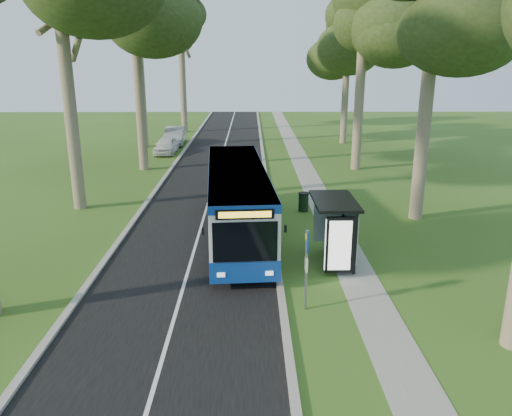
{
  "coord_description": "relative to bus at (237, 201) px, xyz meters",
  "views": [
    {
      "loc": [
        -1.04,
        -18.59,
        7.95
      ],
      "look_at": [
        -0.82,
        2.55,
        1.6
      ],
      "focal_mm": 35.0,
      "sensor_mm": 36.0,
      "label": 1
    }
  ],
  "objects": [
    {
      "name": "centre_line",
      "position": [
        -1.82,
        6.52,
        -1.63
      ],
      "size": [
        0.12,
        100.0,
        0.0
      ],
      "primitive_type": "cube",
      "color": "white",
      "rests_on": "road"
    },
    {
      "name": "car_silver",
      "position": [
        -6.63,
        25.78,
        -0.82
      ],
      "size": [
        1.92,
        5.11,
        1.67
      ],
      "primitive_type": "imported",
      "rotation": [
        0.0,
        0.0,
        0.03
      ],
      "color": "#A6A8AE",
      "rests_on": "ground"
    },
    {
      "name": "tree_east_d",
      "position": [
        9.68,
        26.52,
        8.36
      ],
      "size": [
        5.2,
        5.2,
        13.5
      ],
      "color": "#7A6B56",
      "rests_on": "ground"
    },
    {
      "name": "tree_east_c",
      "position": [
        8.48,
        14.52,
        9.87
      ],
      "size": [
        5.2,
        5.2,
        15.56
      ],
      "color": "#7A6B56",
      "rests_on": "ground"
    },
    {
      "name": "road",
      "position": [
        -1.82,
        6.52,
        -1.65
      ],
      "size": [
        7.0,
        100.0,
        0.02
      ],
      "primitive_type": "cube",
      "color": "black",
      "rests_on": "ground"
    },
    {
      "name": "bus",
      "position": [
        0.0,
        0.0,
        0.0
      ],
      "size": [
        3.39,
        12.21,
        3.2
      ],
      "rotation": [
        0.0,
        0.0,
        0.07
      ],
      "color": "white",
      "rests_on": "ground"
    },
    {
      "name": "car_white",
      "position": [
        -6.71,
        21.02,
        -0.94
      ],
      "size": [
        1.86,
        4.26,
        1.43
      ],
      "primitive_type": "imported",
      "rotation": [
        0.0,
        0.0,
        -0.04
      ],
      "color": "white",
      "rests_on": "ground"
    },
    {
      "name": "ground",
      "position": [
        1.68,
        -3.48,
        -1.66
      ],
      "size": [
        120.0,
        120.0,
        0.0
      ],
      "primitive_type": "plane",
      "color": "#37561B",
      "rests_on": "ground"
    },
    {
      "name": "footpath",
      "position": [
        4.68,
        6.52,
        -1.65
      ],
      "size": [
        1.5,
        100.0,
        0.02
      ],
      "primitive_type": "cube",
      "color": "gray",
      "rests_on": "ground"
    },
    {
      "name": "litter_bin",
      "position": [
        3.48,
        3.81,
        -1.14
      ],
      "size": [
        0.58,
        0.58,
        1.02
      ],
      "rotation": [
        0.0,
        0.0,
        0.31
      ],
      "color": "black",
      "rests_on": "ground"
    },
    {
      "name": "bus_shelter",
      "position": [
        4.08,
        -3.64,
        0.19
      ],
      "size": [
        1.69,
        3.07,
        2.62
      ],
      "rotation": [
        0.0,
        0.0,
        0.01
      ],
      "color": "black",
      "rests_on": "ground"
    },
    {
      "name": "kerb_west",
      "position": [
        -5.32,
        6.52,
        -1.6
      ],
      "size": [
        0.25,
        100.0,
        0.12
      ],
      "primitive_type": "cube",
      "color": "#9E9B93",
      "rests_on": "ground"
    },
    {
      "name": "bus_stop_sign",
      "position": [
        2.42,
        -7.25,
        0.05
      ],
      "size": [
        0.09,
        0.39,
        2.76
      ],
      "rotation": [
        0.0,
        0.0,
        0.05
      ],
      "color": "gray",
      "rests_on": "ground"
    },
    {
      "name": "tree_west_c",
      "position": [
        -7.32,
        14.52,
        9.72
      ],
      "size": [
        5.2,
        5.2,
        15.37
      ],
      "color": "#7A6B56",
      "rests_on": "ground"
    },
    {
      "name": "kerb_east",
      "position": [
        1.68,
        6.52,
        -1.6
      ],
      "size": [
        0.25,
        100.0,
        0.12
      ],
      "primitive_type": "cube",
      "color": "#9E9B93",
      "rests_on": "ground"
    },
    {
      "name": "tree_west_e",
      "position": [
        -6.82,
        34.52,
        9.95
      ],
      "size": [
        5.2,
        5.2,
        15.67
      ],
      "color": "#7A6B56",
      "rests_on": "ground"
    }
  ]
}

